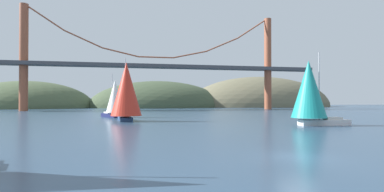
% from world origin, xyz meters
% --- Properties ---
extents(ground_plane, '(360.00, 360.00, 0.00)m').
position_xyz_m(ground_plane, '(0.00, 0.00, 0.00)').
color(ground_plane, '#2D4760').
extents(headland_right, '(79.85, 44.00, 32.13)m').
position_xyz_m(headland_right, '(60.00, 135.00, 0.00)').
color(headland_right, '#6B664C').
rests_on(headland_right, ground_plane).
extents(headland_left, '(58.98, 44.00, 24.76)m').
position_xyz_m(headland_left, '(-55.00, 135.00, 0.00)').
color(headland_left, '#4C5B3D').
rests_on(headland_left, ground_plane).
extents(headland_center, '(67.91, 44.00, 26.14)m').
position_xyz_m(headland_center, '(5.00, 135.00, 0.00)').
color(headland_center, '#425138').
rests_on(headland_center, ground_plane).
extents(suspension_bridge, '(125.54, 6.00, 36.59)m').
position_xyz_m(suspension_bridge, '(-0.00, 95.00, 17.08)').
color(suspension_bridge, brown).
rests_on(suspension_bridge, ground_plane).
extents(sailboat_scarlet_sail, '(5.83, 9.69, 11.37)m').
position_xyz_m(sailboat_scarlet_sail, '(-10.99, 36.65, 5.45)').
color(sailboat_scarlet_sail, navy).
rests_on(sailboat_scarlet_sail, ground_plane).
extents(sailboat_teal_sail, '(8.95, 5.56, 10.86)m').
position_xyz_m(sailboat_teal_sail, '(15.51, 22.12, 5.11)').
color(sailboat_teal_sail, white).
rests_on(sailboat_teal_sail, ground_plane).
extents(sailboat_white_mainsail, '(5.65, 7.57, 9.48)m').
position_xyz_m(sailboat_white_mainsail, '(-13.39, 48.90, 4.20)').
color(sailboat_white_mainsail, '#191E4C').
rests_on(sailboat_white_mainsail, ground_plane).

